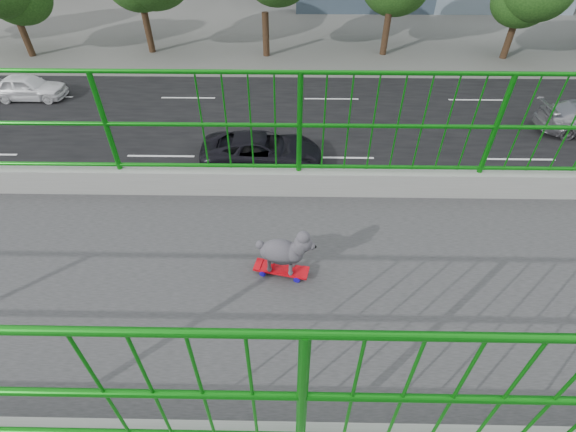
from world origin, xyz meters
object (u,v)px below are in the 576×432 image
(car_1, at_px, (64,196))
(car_4, at_px, (28,87))
(skateboard, at_px, (281,270))
(car_2, at_px, (262,151))
(poodle, at_px, (284,251))
(car_5, at_px, (289,263))

(car_1, xyz_separation_m, car_4, (-9.60, -6.20, -0.03))
(skateboard, relative_size, car_4, 0.13)
(skateboard, xyz_separation_m, car_1, (-9.05, -8.31, -6.35))
(car_2, bearing_deg, car_1, 114.40)
(car_1, bearing_deg, skateboard, 42.55)
(poodle, height_order, car_4, poodle)
(car_1, distance_m, car_4, 11.43)
(skateboard, height_order, poodle, poodle)
(poodle, bearing_deg, car_4, -129.86)
(car_2, distance_m, car_5, 6.52)
(car_4, bearing_deg, car_1, -147.13)
(poodle, height_order, car_5, poodle)
(poodle, height_order, car_1, poodle)
(car_2, distance_m, car_4, 14.72)
(car_1, bearing_deg, car_4, -147.13)
(poodle, xyz_separation_m, car_1, (-9.06, -8.34, -6.61))
(car_4, bearing_deg, skateboard, -142.12)
(skateboard, relative_size, car_1, 0.12)
(car_1, relative_size, car_2, 0.84)
(poodle, xyz_separation_m, car_5, (-5.86, -0.04, -6.58))
(skateboard, xyz_separation_m, poodle, (0.01, 0.03, 0.26))
(poodle, bearing_deg, car_1, -125.17)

